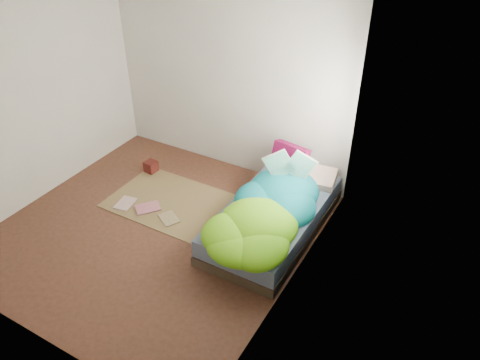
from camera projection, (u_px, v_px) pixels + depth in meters
name	position (u px, v px, depth m)	size (l,w,h in m)	color
ground	(155.00, 230.00, 5.63)	(3.50, 3.50, 0.00)	#432519
room_walls	(140.00, 107.00, 4.72)	(3.54, 3.54, 2.62)	silver
bed	(273.00, 218.00, 5.55)	(1.00, 2.00, 0.34)	#33291C
duvet	(266.00, 205.00, 5.20)	(0.96, 1.84, 0.34)	#075A71
rug	(172.00, 202.00, 6.08)	(1.60, 1.10, 0.01)	brown
pillow_floral	(312.00, 177.00, 5.86)	(0.58, 0.36, 0.13)	silver
pillow_magenta	(289.00, 162.00, 5.83)	(0.46, 0.14, 0.46)	#4D051F
open_book	(290.00, 158.00, 5.41)	(0.50, 0.11, 0.31)	green
wooden_box	(151.00, 166.00, 6.65)	(0.16, 0.16, 0.16)	black
floor_book_a	(118.00, 202.00, 6.06)	(0.21, 0.28, 0.02)	beige
floor_book_b	(146.00, 203.00, 6.04)	(0.22, 0.30, 0.03)	#D3798B
floor_book_c	(162.00, 221.00, 5.73)	(0.20, 0.27, 0.02)	tan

